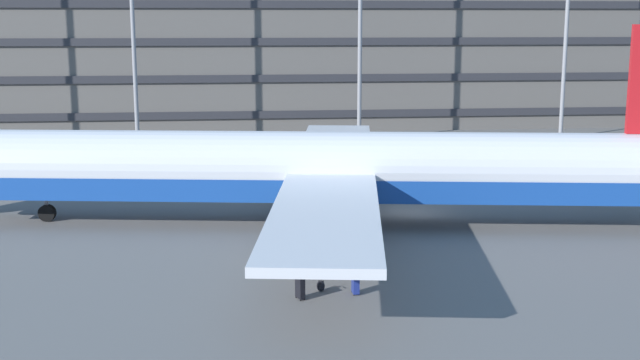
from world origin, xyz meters
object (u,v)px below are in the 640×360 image
object	(u,v)px
suitcase_navy	(300,288)
airliner	(321,170)
backpack_laid_flat	(321,286)
suitcase_small	(355,285)

from	to	relation	value
suitcase_navy	airliner	bearing A→B (deg)	80.19
airliner	backpack_laid_flat	size ratio (longest dim) A/B	87.10
suitcase_navy	backpack_laid_flat	bearing A→B (deg)	43.00
airliner	suitcase_small	bearing A→B (deg)	-89.05
suitcase_small	backpack_laid_flat	xyz separation A→B (m)	(-1.32, 0.44, -0.14)
airliner	suitcase_navy	xyz separation A→B (m)	(-2.01, -11.64, -2.46)
backpack_laid_flat	suitcase_navy	bearing A→B (deg)	-137.00
airliner	suitcase_navy	bearing A→B (deg)	-99.81
suitcase_navy	suitcase_small	bearing A→B (deg)	9.77
suitcase_navy	backpack_laid_flat	distance (m)	1.22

